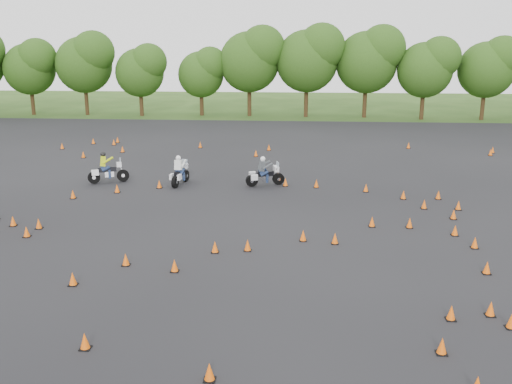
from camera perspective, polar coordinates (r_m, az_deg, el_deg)
The scene contains 7 objects.
ground at distance 23.50m, azimuth -0.73°, elevation -5.36°, with size 140.00×140.00×0.00m, color #2D5119.
asphalt_pad at distance 29.18m, azimuth 0.29°, elevation -1.25°, with size 62.00×62.00×0.00m, color black.
treeline at distance 56.87m, azimuth 5.76°, elevation 11.48°, with size 87.31×32.62×10.87m.
traffic_cones at distance 28.74m, azimuth 0.58°, elevation -1.04°, with size 37.06×33.12×0.45m.
rider_grey at distance 32.76m, azimuth 0.90°, elevation 2.16°, with size 2.29×0.70×1.77m, color #414549, non-canonical shape.
rider_yellow at distance 34.44m, azimuth -14.58°, elevation 2.37°, with size 2.38×0.73×1.84m, color #B7C811, non-canonical shape.
rider_white at distance 33.26m, azimuth -7.58°, elevation 2.21°, with size 2.27×0.70×1.75m, color silver, non-canonical shape.
Camera 1 is at (1.93, -21.94, 8.19)m, focal length 40.00 mm.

